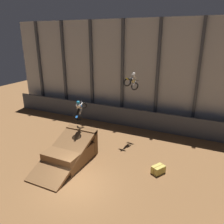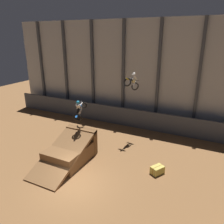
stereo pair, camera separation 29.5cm
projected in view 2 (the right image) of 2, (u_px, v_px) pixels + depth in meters
name	position (u px, v px, depth m)	size (l,w,h in m)	color
ground_plane	(76.00, 185.00, 14.24)	(60.00, 60.00, 0.00)	brown
arena_back_wall	(141.00, 74.00, 22.67)	(32.00, 0.40, 10.86)	#ADB2B7
lower_barrier	(135.00, 118.00, 23.00)	(31.36, 0.20, 1.97)	#474C56
dirt_ramp	(71.00, 151.00, 16.98)	(2.71, 5.43, 2.24)	brown
rider_bike_left_air	(80.00, 109.00, 17.37)	(1.11, 1.89, 1.69)	black
rider_bike_right_air	(132.00, 82.00, 18.91)	(1.02, 1.78, 1.66)	black
hay_bale_trackside	(157.00, 170.00, 15.37)	(0.97, 1.08, 0.57)	#CCB751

